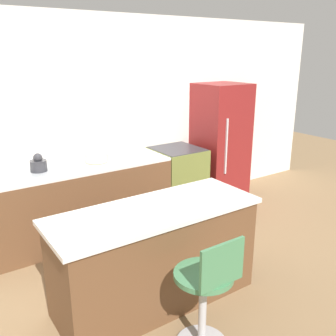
# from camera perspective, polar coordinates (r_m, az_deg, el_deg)

# --- Properties ---
(ground_plane) EXTENTS (14.00, 14.00, 0.00)m
(ground_plane) POSITION_cam_1_polar(r_m,az_deg,el_deg) (4.56, -7.89, -10.95)
(ground_plane) COLOR #8E704C
(wall_back) EXTENTS (8.00, 0.06, 2.60)m
(wall_back) POSITION_cam_1_polar(r_m,az_deg,el_deg) (4.75, -12.36, 6.62)
(wall_back) COLOR white
(wall_back) RESTS_ON ground_plane
(back_counter) EXTENTS (2.30, 0.65, 0.90)m
(back_counter) POSITION_cam_1_polar(r_m,az_deg,el_deg) (4.55, -13.99, -5.22)
(back_counter) COLOR brown
(back_counter) RESTS_ON ground_plane
(kitchen_island) EXTENTS (1.83, 0.70, 0.89)m
(kitchen_island) POSITION_cam_1_polar(r_m,az_deg,el_deg) (3.36, -1.88, -13.14)
(kitchen_island) COLOR brown
(kitchen_island) RESTS_ON ground_plane
(oven_range) EXTENTS (0.63, 0.66, 0.90)m
(oven_range) POSITION_cam_1_polar(r_m,az_deg,el_deg) (5.19, 1.39, -1.82)
(oven_range) COLOR olive
(oven_range) RESTS_ON ground_plane
(refrigerator) EXTENTS (0.68, 0.66, 1.73)m
(refrigerator) POSITION_cam_1_polar(r_m,az_deg,el_deg) (5.55, 7.96, 3.76)
(refrigerator) COLOR maroon
(refrigerator) RESTS_ON ground_plane
(stool_chair) EXTENTS (0.44, 0.44, 0.95)m
(stool_chair) POSITION_cam_1_polar(r_m,az_deg,el_deg) (2.87, 5.80, -18.70)
(stool_chair) COLOR #B7B7BC
(stool_chair) RESTS_ON ground_plane
(kettle) EXTENTS (0.18, 0.18, 0.20)m
(kettle) POSITION_cam_1_polar(r_m,az_deg,el_deg) (4.31, -19.14, 0.55)
(kettle) COLOR #333338
(kettle) RESTS_ON back_counter
(mixing_bowl) EXTENTS (0.28, 0.28, 0.11)m
(mixing_bowl) POSITION_cam_1_polar(r_m,az_deg,el_deg) (4.52, -10.87, 1.67)
(mixing_bowl) COLOR beige
(mixing_bowl) RESTS_ON back_counter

